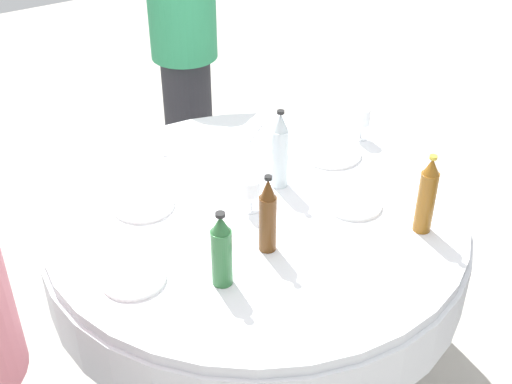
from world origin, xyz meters
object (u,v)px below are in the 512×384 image
Objects in this scene: wine_glass_front at (251,190)px; bottle_green_east at (222,251)px; dining_table at (256,239)px; plate_south at (134,278)px; bottle_brown_left at (268,216)px; person_west at (185,59)px; bottle_clear_west at (280,151)px; plate_mid at (354,204)px; plate_north at (332,154)px; wine_glass_far at (362,117)px; plate_near at (144,205)px; bottle_amber_front at (427,196)px.

bottle_green_east is at bearing -46.63° from wine_glass_front.
dining_table is 7.55× the size of plate_south.
bottle_brown_left is 1.53m from person_west.
bottle_clear_west reaches higher than wine_glass_front.
bottle_clear_west is 1.54× the size of plate_south.
bottle_green_east is at bearing -48.45° from dining_table.
wine_glass_front is 0.63× the size of plate_mid.
dining_table is at bearing -73.18° from plate_north.
bottle_green_east reaches higher than wine_glass_far.
bottle_brown_left is 1.41× the size of plate_mid.
wine_glass_far is at bearing 136.20° from plate_mid.
wine_glass_front is at bearing -73.60° from plate_north.
plate_mid is 0.99× the size of plate_south.
dining_table is 5.40× the size of bottle_brown_left.
wine_glass_front is at bearing 160.12° from bottle_brown_left.
plate_north is (-0.15, 0.50, -0.08)m from wine_glass_front.
bottle_brown_left is 0.91× the size of bottle_clear_west.
plate_north is 1.08× the size of plate_near.
person_west is at bearing 145.32° from plate_south.
bottle_clear_west is 0.75m from plate_south.
dining_table is at bearing 155.29° from bottle_brown_left.
plate_mid is (-0.24, -0.10, -0.13)m from bottle_amber_front.
dining_table is at bearing -136.52° from bottle_amber_front.
plate_near is (-0.24, -0.34, 0.15)m from dining_table.
bottle_green_east is 0.53m from plate_near.
dining_table is 0.39m from plate_mid.
bottle_clear_west reaches higher than bottle_green_east.
wine_glass_front reaches higher than plate_north.
bottle_clear_west is at bearing 72.56° from plate_near.
plate_north is (-0.33, 0.17, 0.00)m from plate_mid.
bottle_amber_front reaches higher than plate_mid.
bottle_green_east is 0.91m from plate_north.
bottle_clear_west is 0.35m from plate_north.
plate_near is (-0.36, 0.21, 0.00)m from plate_south.
bottle_brown_left is at bearing -91.17° from person_west.
plate_south is 1.06m from plate_north.
person_west is at bearing 161.78° from wine_glass_front.
bottle_clear_west is at bearing 116.72° from dining_table.
wine_glass_front is 0.54m from plate_south.
bottle_amber_front is at bearing 48.10° from plate_near.
person_west reaches higher than bottle_clear_west.
person_west reaches higher than plate_north.
bottle_amber_front is 2.33× the size of wine_glass_front.
person_west reaches higher than bottle_amber_front.
wine_glass_far is at bearing 115.26° from bottle_green_east.
bottle_clear_west is 0.57m from bottle_amber_front.
plate_north is at bearing -67.78° from person_west.
bottle_clear_west is at bearing -83.53° from person_west.
plate_north is 0.82m from plate_near.
plate_near is at bearing -96.74° from plate_north.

